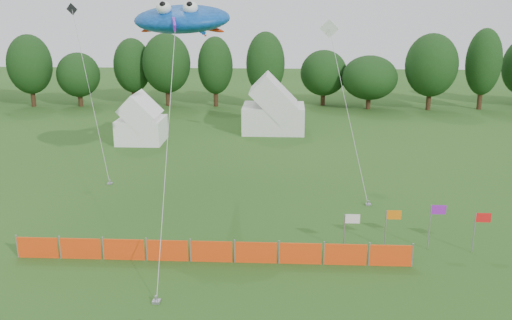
{
  "coord_description": "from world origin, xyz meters",
  "views": [
    {
      "loc": [
        1.15,
        -16.08,
        11.53
      ],
      "look_at": [
        0.0,
        6.0,
        5.2
      ],
      "focal_mm": 40.0,
      "sensor_mm": 36.0,
      "label": 1
    }
  ],
  "objects_px": {
    "barrier_fence": "(211,252)",
    "tent_right": "(274,110)",
    "stingray_kite": "(183,19)",
    "tent_left": "(141,122)"
  },
  "relations": [
    {
      "from": "tent_right",
      "to": "stingray_kite",
      "type": "relative_size",
      "value": 0.28
    },
    {
      "from": "tent_right",
      "to": "barrier_fence",
      "type": "bearing_deg",
      "value": -94.83
    },
    {
      "from": "stingray_kite",
      "to": "tent_left",
      "type": "bearing_deg",
      "value": 115.07
    },
    {
      "from": "tent_left",
      "to": "stingray_kite",
      "type": "height_order",
      "value": "stingray_kite"
    },
    {
      "from": "tent_left",
      "to": "tent_right",
      "type": "xyz_separation_m",
      "value": [
        10.75,
        4.43,
        0.3
      ]
    },
    {
      "from": "barrier_fence",
      "to": "tent_right",
      "type": "bearing_deg",
      "value": 85.17
    },
    {
      "from": "tent_left",
      "to": "stingray_kite",
      "type": "relative_size",
      "value": 0.19
    },
    {
      "from": "barrier_fence",
      "to": "stingray_kite",
      "type": "distance_m",
      "value": 13.39
    },
    {
      "from": "tent_right",
      "to": "stingray_kite",
      "type": "bearing_deg",
      "value": -104.95
    },
    {
      "from": "tent_right",
      "to": "stingray_kite",
      "type": "distance_m",
      "value": 19.92
    }
  ]
}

